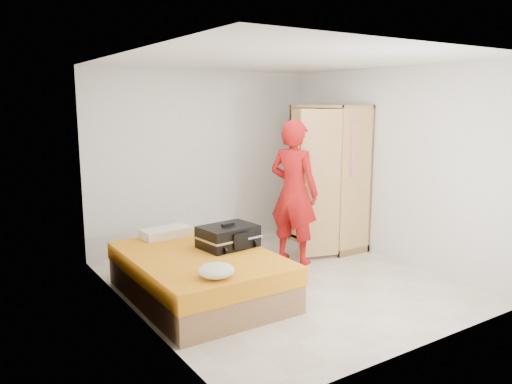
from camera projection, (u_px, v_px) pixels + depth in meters
room at (283, 175)px, 5.80m from camera, size 4.00×4.02×2.60m
bed at (200, 275)px, 5.51m from camera, size 1.42×2.02×0.50m
wardrobe at (328, 181)px, 7.35m from camera, size 1.15×1.20×2.10m
person at (294, 192)px, 6.63m from camera, size 0.69×0.82×1.92m
suitcase at (228, 237)px, 5.69m from camera, size 0.69×0.54×0.28m
round_cushion at (216, 271)px, 4.71m from camera, size 0.35×0.35×0.13m
pillow at (166, 232)px, 6.14m from camera, size 0.62×0.35×0.11m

